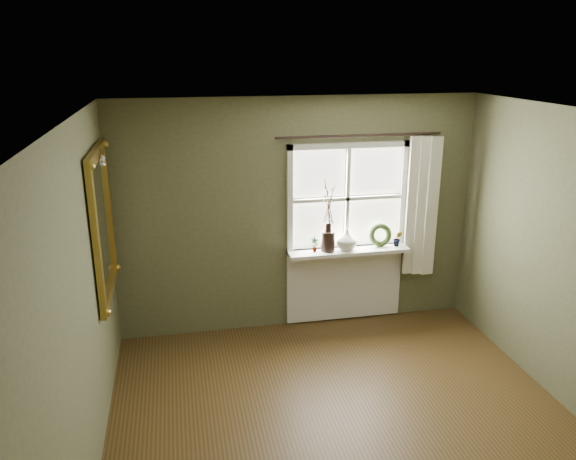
{
  "coord_description": "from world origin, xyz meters",
  "views": [
    {
      "loc": [
        -1.29,
        -3.53,
        3.06
      ],
      "look_at": [
        -0.26,
        1.55,
        1.38
      ],
      "focal_mm": 35.0,
      "sensor_mm": 36.0,
      "label": 1
    }
  ],
  "objects_px": {
    "cream_vase": "(347,239)",
    "wreath": "(380,237)",
    "gilt_mirror": "(103,223)",
    "dark_jug": "(328,241)"
  },
  "relations": [
    {
      "from": "dark_jug",
      "to": "cream_vase",
      "type": "relative_size",
      "value": 0.95
    },
    {
      "from": "cream_vase",
      "to": "gilt_mirror",
      "type": "distance_m",
      "value": 2.62
    },
    {
      "from": "gilt_mirror",
      "to": "wreath",
      "type": "bearing_deg",
      "value": 12.62
    },
    {
      "from": "cream_vase",
      "to": "wreath",
      "type": "relative_size",
      "value": 0.89
    },
    {
      "from": "dark_jug",
      "to": "gilt_mirror",
      "type": "distance_m",
      "value": 2.41
    },
    {
      "from": "wreath",
      "to": "gilt_mirror",
      "type": "bearing_deg",
      "value": -166.26
    },
    {
      "from": "wreath",
      "to": "gilt_mirror",
      "type": "xyz_separation_m",
      "value": [
        -2.9,
        -0.65,
        0.54
      ]
    },
    {
      "from": "dark_jug",
      "to": "wreath",
      "type": "relative_size",
      "value": 0.85
    },
    {
      "from": "dark_jug",
      "to": "wreath",
      "type": "xyz_separation_m",
      "value": [
        0.62,
        0.04,
        -0.01
      ]
    },
    {
      "from": "wreath",
      "to": "cream_vase",
      "type": "bearing_deg",
      "value": -173.28
    }
  ]
}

